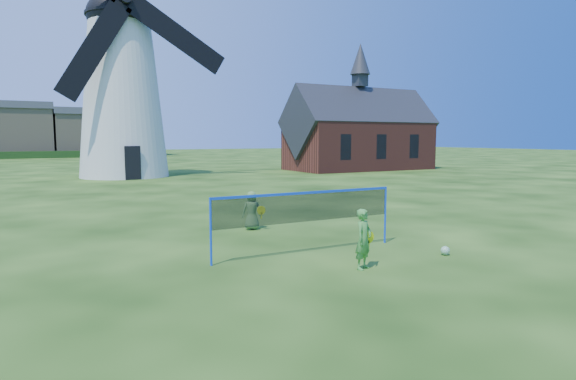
# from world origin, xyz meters

# --- Properties ---
(ground) EXTENTS (220.00, 220.00, 0.00)m
(ground) POSITION_xyz_m (0.00, 0.00, 0.00)
(ground) COLOR black
(ground) RESTS_ON ground
(windmill) EXTENTS (14.10, 6.33, 19.27)m
(windmill) POSITION_xyz_m (0.60, 26.57, 6.66)
(windmill) COLOR silver
(windmill) RESTS_ON ground
(chapel) EXTENTS (13.32, 6.46, 11.26)m
(chapel) POSITION_xyz_m (20.89, 25.01, 3.17)
(chapel) COLOR brown
(chapel) RESTS_ON ground
(badminton_net) EXTENTS (5.05, 0.05, 1.55)m
(badminton_net) POSITION_xyz_m (0.22, -0.44, 1.14)
(badminton_net) COLOR blue
(badminton_net) RESTS_ON ground
(player_girl) EXTENTS (0.71, 0.49, 1.33)m
(player_girl) POSITION_xyz_m (0.56, -2.30, 0.66)
(player_girl) COLOR #45963C
(player_girl) RESTS_ON ground
(player_boy) EXTENTS (0.70, 0.52, 1.22)m
(player_boy) POSITION_xyz_m (0.31, 3.07, 0.61)
(player_boy) COLOR #5B8E44
(player_boy) RESTS_ON ground
(play_ball) EXTENTS (0.22, 0.22, 0.22)m
(play_ball) POSITION_xyz_m (3.11, -2.25, 0.11)
(play_ball) COLOR green
(play_ball) RESTS_ON ground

